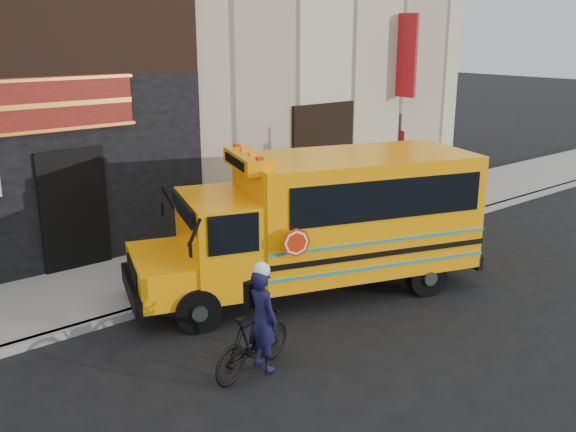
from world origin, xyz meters
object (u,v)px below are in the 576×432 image
(sign_pole, at_px, (398,172))
(cyclist, at_px, (262,322))
(bicycle, at_px, (253,342))
(school_bus, at_px, (326,218))

(sign_pole, distance_m, cyclist, 7.18)
(sign_pole, relative_size, bicycle, 1.86)
(bicycle, height_order, cyclist, cyclist)
(sign_pole, distance_m, bicycle, 7.32)
(sign_pole, xyz_separation_m, cyclist, (-6.46, -2.99, -0.93))
(sign_pole, relative_size, cyclist, 1.94)
(sign_pole, height_order, cyclist, sign_pole)
(school_bus, height_order, bicycle, school_bus)
(cyclist, bearing_deg, bicycle, 64.13)
(bicycle, bearing_deg, sign_pole, -79.36)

